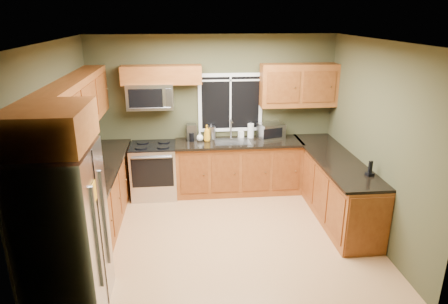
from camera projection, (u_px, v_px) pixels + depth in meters
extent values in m
plane|color=#B5804F|center=(223.00, 236.00, 5.73)|extent=(4.20, 4.20, 0.00)
plane|color=white|center=(223.00, 41.00, 4.84)|extent=(4.20, 4.20, 0.00)
plane|color=#3D3D25|center=(213.00, 114.00, 6.97)|extent=(4.20, 0.00, 4.20)
plane|color=#3D3D25|center=(241.00, 209.00, 3.59)|extent=(4.20, 0.00, 4.20)
plane|color=#3D3D25|center=(59.00, 152.00, 5.09)|extent=(0.00, 3.60, 3.60)
plane|color=#3D3D25|center=(375.00, 142.00, 5.47)|extent=(0.00, 3.60, 3.60)
cube|color=white|center=(230.00, 103.00, 6.92)|extent=(1.12, 0.03, 1.02)
cube|color=black|center=(230.00, 103.00, 6.91)|extent=(1.00, 0.01, 0.90)
cube|color=white|center=(231.00, 103.00, 6.91)|extent=(0.03, 0.01, 0.90)
cube|color=white|center=(231.00, 80.00, 6.78)|extent=(1.00, 0.01, 0.03)
cube|color=brown|center=(98.00, 198.00, 5.86)|extent=(0.60, 2.65, 0.90)
cube|color=black|center=(96.00, 168.00, 5.71)|extent=(0.65, 2.65, 0.04)
cube|color=brown|center=(238.00, 167.00, 7.03)|extent=(2.17, 0.60, 0.90)
cube|color=black|center=(239.00, 142.00, 6.85)|extent=(2.17, 0.65, 0.04)
cube|color=brown|center=(334.00, 186.00, 6.26)|extent=(0.60, 2.50, 0.90)
cube|color=brown|center=(369.00, 227.00, 5.07)|extent=(0.56, 0.02, 0.82)
cube|color=black|center=(335.00, 158.00, 6.10)|extent=(0.65, 2.50, 0.04)
cube|color=brown|center=(77.00, 104.00, 5.39)|extent=(0.33, 2.65, 0.72)
cube|color=brown|center=(162.00, 75.00, 6.50)|extent=(1.30, 0.33, 0.30)
cube|color=brown|center=(299.00, 85.00, 6.78)|extent=(1.30, 0.33, 0.72)
cube|color=brown|center=(48.00, 127.00, 3.68)|extent=(0.72, 0.90, 0.38)
cube|color=#B7B7BC|center=(64.00, 234.00, 4.05)|extent=(0.72, 0.90, 1.80)
cube|color=slate|center=(97.00, 238.00, 3.88)|extent=(0.03, 0.04, 1.10)
cube|color=slate|center=(105.00, 218.00, 4.26)|extent=(0.03, 0.04, 1.10)
cube|color=black|center=(101.00, 232.00, 4.08)|extent=(0.01, 0.02, 1.78)
cube|color=orange|center=(94.00, 192.00, 3.83)|extent=(0.01, 0.14, 0.20)
cube|color=#B7B7BC|center=(154.00, 171.00, 6.87)|extent=(0.76, 0.65, 0.90)
cube|color=black|center=(153.00, 146.00, 6.72)|extent=(0.76, 0.64, 0.03)
cube|color=black|center=(153.00, 173.00, 6.53)|extent=(0.68, 0.02, 0.50)
cylinder|color=slate|center=(151.00, 158.00, 6.42)|extent=(0.64, 0.04, 0.04)
cylinder|color=black|center=(141.00, 147.00, 6.56)|extent=(0.20, 0.20, 0.01)
cylinder|color=black|center=(163.00, 147.00, 6.60)|extent=(0.20, 0.20, 0.01)
cylinder|color=black|center=(143.00, 142.00, 6.83)|extent=(0.20, 0.20, 0.01)
cylinder|color=black|center=(164.00, 142.00, 6.86)|extent=(0.20, 0.20, 0.01)
cube|color=#B7B7BC|center=(150.00, 96.00, 6.57)|extent=(0.76, 0.38, 0.42)
cube|color=black|center=(146.00, 98.00, 6.39)|extent=(0.54, 0.01, 0.30)
cube|color=slate|center=(169.00, 98.00, 6.42)|extent=(0.10, 0.01, 0.30)
cylinder|color=slate|center=(150.00, 108.00, 6.43)|extent=(0.66, 0.02, 0.02)
cube|color=slate|center=(232.00, 142.00, 6.84)|extent=(0.60, 0.42, 0.02)
cylinder|color=#B7B7BC|center=(231.00, 129.00, 6.97)|extent=(0.03, 0.03, 0.34)
cylinder|color=#B7B7BC|center=(232.00, 121.00, 6.84)|extent=(0.03, 0.18, 0.03)
cube|color=#B7B7BC|center=(271.00, 131.00, 6.99)|extent=(0.49, 0.42, 0.26)
cube|color=black|center=(273.00, 133.00, 6.83)|extent=(0.35, 0.11, 0.18)
cube|color=slate|center=(191.00, 132.00, 6.89)|extent=(0.19, 0.22, 0.28)
cylinder|color=black|center=(192.00, 137.00, 6.84)|extent=(0.11, 0.11, 0.15)
cylinder|color=#B7B7BC|center=(211.00, 133.00, 6.93)|extent=(0.17, 0.17, 0.23)
cone|color=black|center=(211.00, 125.00, 6.88)|extent=(0.11, 0.11, 0.06)
cylinder|color=white|center=(251.00, 131.00, 7.01)|extent=(0.13, 0.13, 0.25)
cylinder|color=slate|center=(251.00, 123.00, 6.97)|extent=(0.02, 0.02, 0.04)
imported|color=orange|center=(207.00, 133.00, 6.82)|extent=(0.14, 0.14, 0.28)
imported|color=white|center=(241.00, 133.00, 7.02)|extent=(0.10, 0.10, 0.17)
imported|color=white|center=(200.00, 137.00, 6.85)|extent=(0.15, 0.15, 0.15)
cube|color=black|center=(369.00, 174.00, 5.40)|extent=(0.11, 0.11, 0.04)
cube|color=black|center=(370.00, 167.00, 5.37)|extent=(0.05, 0.04, 0.17)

